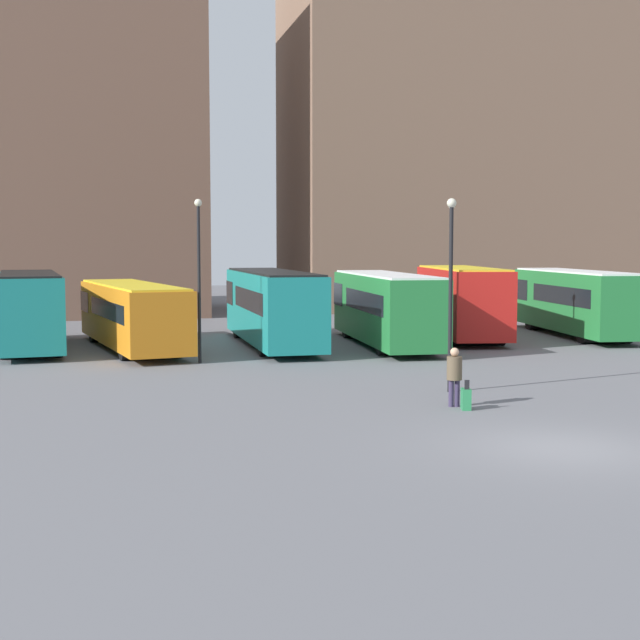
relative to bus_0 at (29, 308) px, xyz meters
The scene contains 13 objects.
ground_plane 25.44m from the bus_0, 60.19° to the right, with size 160.00×160.00×0.00m, color slate.
building_block_right 41.54m from the bus_0, 35.27° to the left, with size 28.45×11.87×41.79m.
bus_0 is the anchor object (origin of this frame).
bus_1 4.31m from the bus_0, 13.68° to the right, with size 4.38×11.52×2.77m.
bus_2 10.22m from the bus_0, ahead, with size 2.51×11.59×3.27m.
bus_3 15.18m from the bus_0, ahead, with size 3.21×11.22×3.15m.
bus_4 19.35m from the bus_0, ahead, with size 4.07×9.50×3.36m.
bus_5 25.24m from the bus_0, ahead, with size 3.71×11.04×3.17m.
traveler 20.81m from the bus_0, 53.87° to the right, with size 0.50×0.50×1.62m.
suitcase 21.33m from the bus_0, 54.37° to the right, with size 0.32×0.43×0.82m.
lamp_post_0 17.76m from the bus_0, 15.71° to the right, with size 0.28×0.28×6.14m.
lamp_post_1 19.56m from the bus_0, 47.92° to the right, with size 0.28×0.28×5.76m.
lamp_post_2 9.12m from the bus_0, 43.46° to the right, with size 0.28×0.28×6.08m.
Camera 1 is at (-9.60, -17.17, 4.39)m, focal length 50.00 mm.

